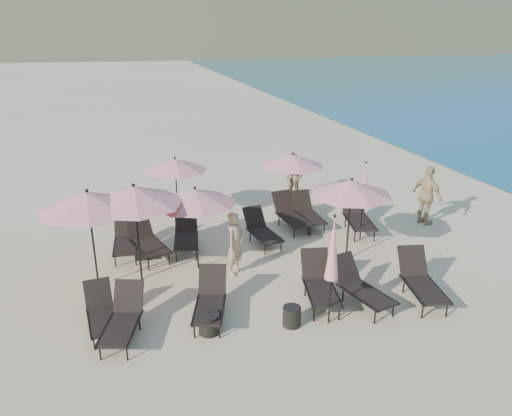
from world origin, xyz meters
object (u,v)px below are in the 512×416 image
object	(u,v)px
lounger_2	(210,299)
beachgoer_b	(293,176)
lounger_12	(290,213)
umbrella_open_0	(134,195)
lounger_1	(123,318)
side_table_0	(209,323)
lounger_10	(307,212)
umbrella_closed_1	(364,186)
lounger_4	(360,286)
beachgoer_c	(427,196)
lounger_6	(126,239)
side_table_1	(292,316)
umbrella_closed_0	(333,249)
lounger_3	(320,283)
umbrella_open_2	(351,188)
lounger_5	(421,280)
lounger_8	(186,230)
umbrella_open_4	(293,160)
beachgoer_a	(236,244)
lounger_9	(261,229)
lounger_11	(357,215)
umbrella_open_1	(195,196)
umbrella_open_5	(88,201)
lounger_7	(146,239)
umbrella_open_3	(175,165)
lounger_0	(101,312)

from	to	relation	value
lounger_2	beachgoer_b	world-z (taller)	beachgoer_b
lounger_12	umbrella_open_0	world-z (taller)	umbrella_open_0
lounger_1	side_table_0	bearing A→B (deg)	5.31
lounger_2	lounger_10	xyz separation A→B (m)	(4.02, 4.19, 0.00)
lounger_1	umbrella_closed_1	distance (m)	7.57
lounger_4	lounger_12	xyz separation A→B (m)	(0.12, 4.65, 0.01)
lounger_4	beachgoer_c	world-z (taller)	beachgoer_c
lounger_4	lounger_10	bearing A→B (deg)	68.40
lounger_6	side_table_1	distance (m)	5.55
umbrella_closed_0	side_table_1	bearing A→B (deg)	169.25
lounger_3	umbrella_closed_1	distance (m)	3.96
umbrella_closed_1	umbrella_closed_0	bearing A→B (deg)	-126.75
umbrella_open_2	lounger_5	bearing A→B (deg)	-73.02
lounger_1	side_table_0	distance (m)	1.74
lounger_2	lounger_8	world-z (taller)	lounger_8
umbrella_open_0	lounger_2	bearing A→B (deg)	-59.68
lounger_8	beachgoer_b	distance (m)	5.31
umbrella_open_4	beachgoer_a	bearing A→B (deg)	-130.80
umbrella_open_4	beachgoer_c	bearing A→B (deg)	-24.84
lounger_9	umbrella_closed_1	distance (m)	3.16
lounger_1	lounger_11	bearing A→B (deg)	44.46
lounger_8	umbrella_open_0	size ratio (longest dim) A/B	0.73
umbrella_open_1	side_table_0	world-z (taller)	umbrella_open_1
umbrella_open_5	lounger_7	bearing A→B (deg)	45.21
umbrella_open_2	beachgoer_c	xyz separation A→B (m)	(3.51, 1.56, -1.10)
lounger_2	umbrella_open_1	size ratio (longest dim) A/B	0.78
lounger_7	beachgoer_b	size ratio (longest dim) A/B	1.17
lounger_2	umbrella_open_3	xyz separation A→B (m)	(0.20, 5.65, 1.45)
lounger_9	umbrella_open_2	size ratio (longest dim) A/B	0.72
lounger_11	umbrella_open_5	size ratio (longest dim) A/B	0.78
lounger_11	beachgoer_c	size ratio (longest dim) A/B	1.02
umbrella_closed_0	side_table_0	distance (m)	2.95
lounger_11	beachgoer_a	bearing A→B (deg)	-147.03
lounger_4	lounger_7	distance (m)	5.87
side_table_0	umbrella_open_0	bearing A→B (deg)	112.25
lounger_4	umbrella_open_1	world-z (taller)	umbrella_open_1
lounger_2	side_table_0	xyz separation A→B (m)	(-0.16, -0.56, -0.22)
side_table_1	umbrella_open_1	bearing A→B (deg)	113.72
lounger_4	umbrella_open_3	size ratio (longest dim) A/B	0.83
lounger_9	beachgoer_c	bearing A→B (deg)	-8.97
umbrella_open_4	beachgoer_c	xyz separation A→B (m)	(3.81, -1.77, -0.99)
lounger_5	umbrella_closed_1	size ratio (longest dim) A/B	0.77
lounger_8	beachgoer_c	size ratio (longest dim) A/B	0.97
lounger_5	lounger_6	size ratio (longest dim) A/B	1.08
lounger_0	beachgoer_a	xyz separation A→B (m)	(3.30, 1.52, 0.42)
side_table_0	umbrella_closed_0	bearing A→B (deg)	-9.22
lounger_8	beachgoer_b	bearing A→B (deg)	44.95
umbrella_open_0	side_table_1	size ratio (longest dim) A/B	5.74
lounger_7	lounger_4	bearing A→B (deg)	-56.97
lounger_12	umbrella_open_2	size ratio (longest dim) A/B	0.76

